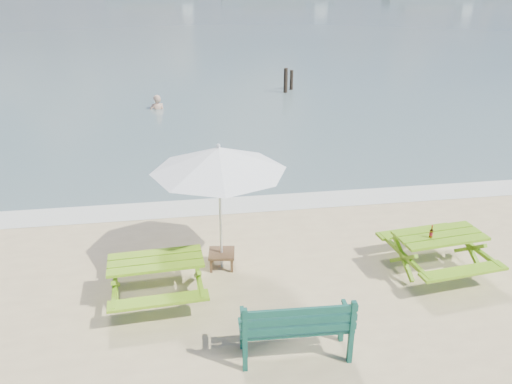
{
  "coord_description": "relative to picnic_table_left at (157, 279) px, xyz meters",
  "views": [
    {
      "loc": [
        -1.72,
        -5.72,
        4.81
      ],
      "look_at": [
        -0.37,
        3.0,
        1.0
      ],
      "focal_mm": 35.0,
      "sensor_mm": 36.0,
      "label": 1
    }
  ],
  "objects": [
    {
      "name": "sea",
      "position": [
        2.25,
        83.75,
        -0.34
      ],
      "size": [
        300.0,
        300.0,
        0.0
      ],
      "primitive_type": "plane",
      "color": "slate",
      "rests_on": "ground"
    },
    {
      "name": "foam_strip",
      "position": [
        2.25,
        3.35,
        -0.33
      ],
      "size": [
        22.0,
        0.9,
        0.01
      ],
      "primitive_type": "cube",
      "color": "silver",
      "rests_on": "ground"
    },
    {
      "name": "picnic_table_left",
      "position": [
        0.0,
        0.0,
        0.0
      ],
      "size": [
        1.59,
        1.75,
        0.71
      ],
      "color": "#6FA118",
      "rests_on": "ground"
    },
    {
      "name": "picnic_table_right",
      "position": [
        4.84,
        0.06,
        0.01
      ],
      "size": [
        1.71,
        1.86,
        0.73
      ],
      "color": "#679C17",
      "rests_on": "ground"
    },
    {
      "name": "park_bench",
      "position": [
        1.89,
        -1.65,
        -0.05
      ],
      "size": [
        1.55,
        0.58,
        0.94
      ],
      "color": "#104338",
      "rests_on": "ground"
    },
    {
      "name": "side_table",
      "position": [
        1.1,
        0.77,
        -0.19
      ],
      "size": [
        0.51,
        0.51,
        0.3
      ],
      "color": "brown",
      "rests_on": "ground"
    },
    {
      "name": "patio_umbrella",
      "position": [
        1.1,
        0.77,
        1.72
      ],
      "size": [
        2.56,
        2.56,
        2.27
      ],
      "color": "silver",
      "rests_on": "ground"
    },
    {
      "name": "beer_bottle",
      "position": [
        4.62,
        -0.02,
        0.46
      ],
      "size": [
        0.06,
        0.06,
        0.23
      ],
      "color": "#964215",
      "rests_on": "picnic_table_right"
    },
    {
      "name": "swimmer",
      "position": [
        -0.37,
        12.86,
        -0.62
      ],
      "size": [
        0.65,
        0.46,
        1.68
      ],
      "color": "tan",
      "rests_on": "ground"
    },
    {
      "name": "mooring_pilings",
      "position": [
        5.44,
        15.3,
        0.06
      ],
      "size": [
        0.57,
        0.77,
        1.29
      ],
      "color": "black",
      "rests_on": "ground"
    }
  ]
}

